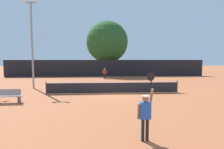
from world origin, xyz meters
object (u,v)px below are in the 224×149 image
(player_serving, at_px, (145,111))
(light_pole, at_px, (32,39))
(parked_car_near, at_px, (93,69))
(large_tree, at_px, (107,42))
(tennis_ball, at_px, (117,96))
(parked_car_far, at_px, (156,69))
(player_receiving, at_px, (105,73))
(courtside_bench, at_px, (8,96))
(parked_car_mid, at_px, (115,69))
(spare_racket, at_px, (7,101))

(player_serving, xyz_separation_m, light_pole, (-8.26, 12.67, 3.80))
(parked_car_near, bearing_deg, large_tree, -69.10)
(player_serving, bearing_deg, light_pole, 123.09)
(player_serving, relative_size, tennis_ball, 37.02)
(parked_car_far, bearing_deg, player_receiving, -129.57)
(player_receiving, height_order, courtside_bench, player_receiving)
(player_serving, relative_size, player_receiving, 1.63)
(light_pole, bearing_deg, parked_car_mid, 62.91)
(player_receiving, xyz_separation_m, tennis_ball, (0.66, -12.80, -0.90))
(parked_car_far, bearing_deg, parked_car_mid, -177.06)
(large_tree, xyz_separation_m, parked_car_mid, (1.81, 4.09, -5.20))
(player_serving, xyz_separation_m, parked_car_near, (-2.91, 33.03, -0.33))
(player_receiving, bearing_deg, tennis_ball, 92.95)
(light_pole, height_order, parked_car_mid, light_pole)
(player_receiving, bearing_deg, courtside_bench, 64.45)
(spare_racket, bearing_deg, parked_car_near, 78.47)
(light_pole, relative_size, large_tree, 0.89)
(player_receiving, distance_m, light_pole, 11.71)
(player_receiving, bearing_deg, parked_car_mid, -102.73)
(light_pole, distance_m, parked_car_near, 21.45)
(player_receiving, height_order, spare_racket, player_receiving)
(light_pole, xyz_separation_m, parked_car_near, (5.35, 20.36, -4.13))
(spare_racket, relative_size, courtside_bench, 0.29)
(tennis_ball, distance_m, courtside_bench, 7.77)
(courtside_bench, distance_m, parked_car_near, 27.08)
(player_serving, height_order, parked_car_near, player_serving)
(light_pole, xyz_separation_m, large_tree, (8.07, 15.23, 1.06))
(tennis_ball, bearing_deg, parked_car_mid, 85.57)
(courtside_bench, relative_size, parked_car_mid, 0.42)
(spare_racket, bearing_deg, parked_car_far, 53.12)
(player_receiving, relative_size, large_tree, 0.16)
(tennis_ball, relative_size, courtside_bench, 0.04)
(large_tree, bearing_deg, parked_car_near, 117.98)
(player_receiving, distance_m, spare_racket, 15.67)
(parked_car_near, bearing_deg, light_pole, -111.80)
(player_serving, xyz_separation_m, player_receiving, (-0.89, 20.86, -0.17))
(player_receiving, bearing_deg, player_serving, 92.44)
(light_pole, bearing_deg, parked_car_far, 45.66)
(player_serving, distance_m, player_receiving, 20.88)
(spare_racket, bearing_deg, parked_car_mid, 68.48)
(spare_racket, xyz_separation_m, courtside_bench, (0.41, -0.64, 0.46))
(spare_racket, xyz_separation_m, parked_car_near, (5.30, 25.99, 0.76))
(player_receiving, distance_m, tennis_ball, 12.85)
(large_tree, bearing_deg, parked_car_far, 19.11)
(tennis_ball, relative_size, large_tree, 0.01)
(light_pole, distance_m, large_tree, 17.27)
(light_pole, height_order, large_tree, large_tree)
(large_tree, bearing_deg, courtside_bench, -109.51)
(player_serving, xyz_separation_m, parked_car_mid, (1.63, 32.00, -0.33))
(courtside_bench, height_order, parked_car_mid, parked_car_mid)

